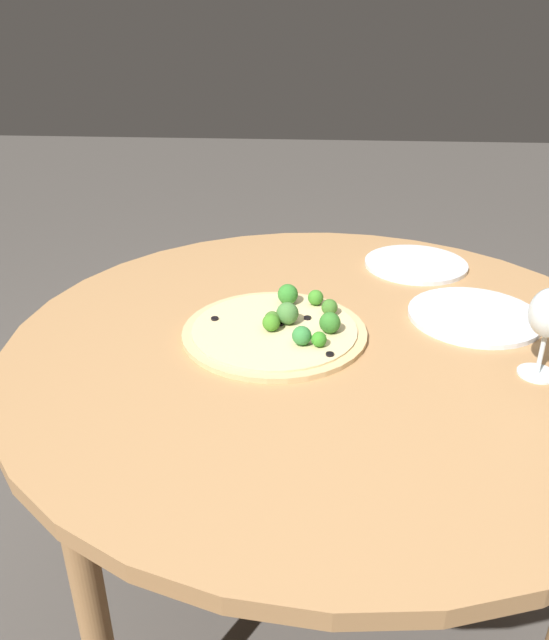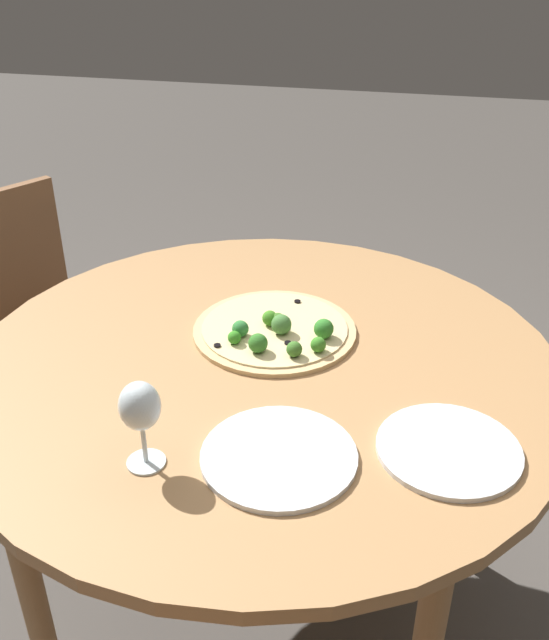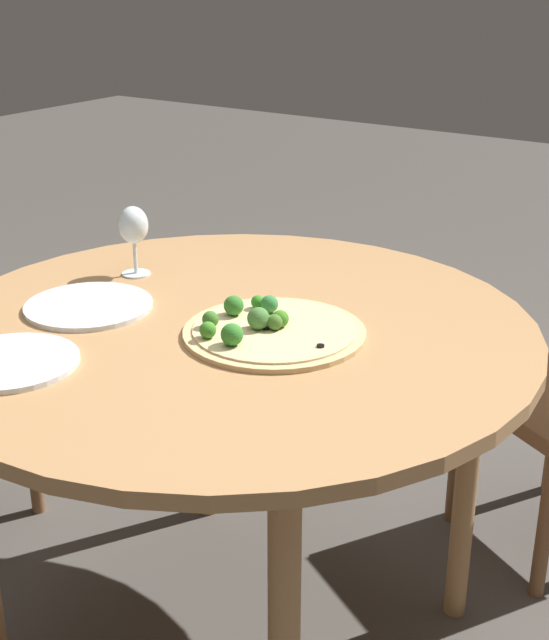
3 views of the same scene
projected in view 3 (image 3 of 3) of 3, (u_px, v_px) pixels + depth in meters
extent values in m
plane|color=#4C4742|center=(237.00, 640.00, 2.00)|extent=(12.00, 12.00, 0.00)
cylinder|color=#A87A4C|center=(231.00, 330.00, 1.71)|extent=(1.18, 1.18, 0.03)
cylinder|color=#A87A4C|center=(467.00, 475.00, 1.95)|extent=(0.05, 0.05, 0.75)
cylinder|color=#A87A4C|center=(205.00, 390.00, 2.33)|extent=(0.05, 0.05, 0.75)
cylinder|color=brown|center=(456.00, 457.00, 2.36)|extent=(0.04, 0.04, 0.39)
cylinder|color=brown|center=(545.00, 526.00, 2.07)|extent=(0.04, 0.04, 0.39)
cylinder|color=brown|center=(32.00, 449.00, 2.39)|extent=(0.04, 0.04, 0.39)
cylinder|color=tan|center=(275.00, 332.00, 1.65)|extent=(0.34, 0.34, 0.01)
cylinder|color=beige|center=(275.00, 329.00, 1.65)|extent=(0.31, 0.31, 0.00)
sphere|color=#3B8025|center=(208.00, 330.00, 1.60)|extent=(0.03, 0.03, 0.03)
sphere|color=#307A29|center=(232.00, 335.00, 1.57)|extent=(0.04, 0.04, 0.04)
sphere|color=#327C38|center=(269.00, 304.00, 1.71)|extent=(0.03, 0.03, 0.03)
sphere|color=#327327|center=(234.00, 306.00, 1.70)|extent=(0.04, 0.04, 0.04)
sphere|color=#3C7027|center=(212.00, 320.00, 1.65)|extent=(0.03, 0.03, 0.03)
sphere|color=#348422|center=(258.00, 302.00, 1.74)|extent=(0.03, 0.03, 0.03)
sphere|color=#447737|center=(258.00, 318.00, 1.64)|extent=(0.04, 0.04, 0.04)
sphere|color=#3E8022|center=(280.00, 319.00, 1.65)|extent=(0.03, 0.03, 0.03)
sphere|color=#416E27|center=(275.00, 322.00, 1.64)|extent=(0.03, 0.03, 0.03)
cylinder|color=black|center=(321.00, 346.00, 1.57)|extent=(0.01, 0.01, 0.00)
cylinder|color=black|center=(212.00, 327.00, 1.65)|extent=(0.01, 0.01, 0.00)
cylinder|color=black|center=(275.00, 329.00, 1.64)|extent=(0.01, 0.01, 0.00)
cylinder|color=black|center=(235.00, 327.00, 1.65)|extent=(0.01, 0.01, 0.00)
cylinder|color=black|center=(266.00, 328.00, 1.64)|extent=(0.01, 0.01, 0.00)
cylinder|color=black|center=(257.00, 300.00, 1.77)|extent=(0.01, 0.01, 0.00)
cylinder|color=silver|center=(136.00, 274.00, 1.97)|extent=(0.06, 0.06, 0.00)
cylinder|color=silver|center=(135.00, 258.00, 1.95)|extent=(0.01, 0.01, 0.07)
ellipsoid|color=silver|center=(133.00, 225.00, 1.92)|extent=(0.07, 0.07, 0.08)
cylinder|color=silver|center=(89.00, 306.00, 1.78)|extent=(0.26, 0.26, 0.01)
cylinder|color=silver|center=(10.00, 362.00, 1.53)|extent=(0.24, 0.24, 0.01)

